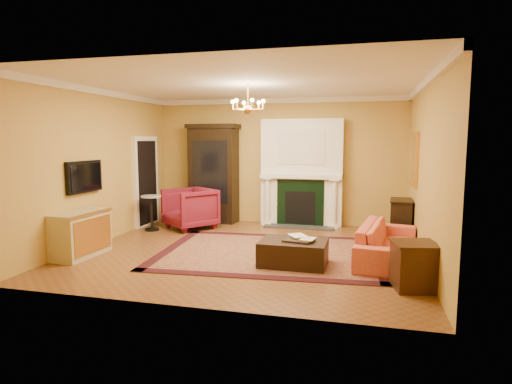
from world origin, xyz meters
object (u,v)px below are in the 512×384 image
(wingback_armchair, at_px, (190,206))
(console_table, at_px, (401,220))
(commode, at_px, (80,234))
(pedestal_table, at_px, (152,210))
(end_table, at_px, (414,267))
(leather_ottoman, at_px, (293,252))
(coral_sofa, at_px, (388,236))
(china_cabinet, at_px, (214,176))

(wingback_armchair, bearing_deg, console_table, 37.92)
(commode, relative_size, console_table, 1.34)
(pedestal_table, bearing_deg, commode, -94.54)
(end_table, bearing_deg, leather_ottoman, 158.75)
(wingback_armchair, distance_m, coral_sofa, 4.56)
(commode, bearing_deg, end_table, -0.87)
(wingback_armchair, bearing_deg, end_table, 3.80)
(pedestal_table, bearing_deg, wingback_armchair, 30.21)
(china_cabinet, bearing_deg, pedestal_table, -123.66)
(china_cabinet, distance_m, end_table, 5.84)
(china_cabinet, distance_m, wingback_armchair, 1.13)
(commode, bearing_deg, china_cabinet, 74.32)
(pedestal_table, height_order, coral_sofa, coral_sofa)
(china_cabinet, height_order, wingback_armchair, china_cabinet)
(china_cabinet, height_order, leather_ottoman, china_cabinet)
(wingback_armchair, height_order, console_table, wingback_armchair)
(china_cabinet, xyz_separation_m, wingback_armchair, (-0.26, -0.90, -0.64))
(china_cabinet, relative_size, end_table, 3.72)
(end_table, bearing_deg, coral_sofa, 101.73)
(wingback_armchair, distance_m, end_table, 5.44)
(china_cabinet, relative_size, leather_ottoman, 2.16)
(wingback_armchair, height_order, leather_ottoman, wingback_armchair)
(coral_sofa, xyz_separation_m, leather_ottoman, (-1.48, -0.67, -0.20))
(pedestal_table, bearing_deg, leather_ottoman, -28.15)
(pedestal_table, distance_m, leather_ottoman, 3.98)
(pedestal_table, xyz_separation_m, coral_sofa, (4.99, -1.21, -0.04))
(wingback_armchair, height_order, pedestal_table, wingback_armchair)
(console_table, relative_size, leather_ottoman, 0.74)
(wingback_armchair, xyz_separation_m, commode, (-0.92, -2.67, -0.11))
(china_cabinet, bearing_deg, wingback_armchair, -102.76)
(coral_sofa, xyz_separation_m, end_table, (0.28, -1.36, -0.11))
(wingback_armchair, relative_size, console_table, 1.29)
(leather_ottoman, bearing_deg, console_table, 53.07)
(coral_sofa, bearing_deg, wingback_armchair, 77.23)
(coral_sofa, distance_m, leather_ottoman, 1.64)
(pedestal_table, distance_m, coral_sofa, 5.13)
(commode, height_order, end_table, commode)
(china_cabinet, xyz_separation_m, commode, (-1.18, -3.57, -0.75))
(commode, xyz_separation_m, leather_ottoman, (3.68, 0.36, -0.18))
(coral_sofa, bearing_deg, commode, 109.59)
(coral_sofa, relative_size, leather_ottoman, 2.01)
(china_cabinet, height_order, console_table, china_cabinet)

